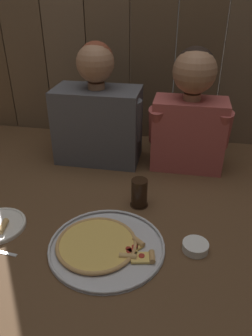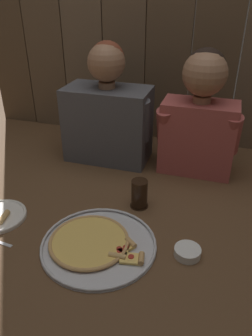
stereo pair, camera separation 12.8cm
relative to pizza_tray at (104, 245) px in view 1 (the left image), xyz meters
name	(u,v)px [view 1 (the left image)]	position (x,y,z in m)	size (l,w,h in m)	color
ground_plane	(123,220)	(0.04, 0.16, -0.01)	(3.20, 3.20, 0.00)	brown
pizza_tray	(104,245)	(0.00, 0.00, 0.00)	(0.41, 0.41, 0.03)	silver
drinking_glass	(139,193)	(0.08, 0.27, 0.05)	(0.08, 0.08, 0.12)	black
dipping_bowl	(195,246)	(0.32, 0.05, 0.01)	(0.09, 0.09, 0.03)	white
diner_left	(98,113)	(-0.19, 0.65, 0.24)	(0.45, 0.23, 0.59)	#4C4C51
diner_right	(191,112)	(0.26, 0.65, 0.28)	(0.38, 0.21, 0.58)	#AD4C47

